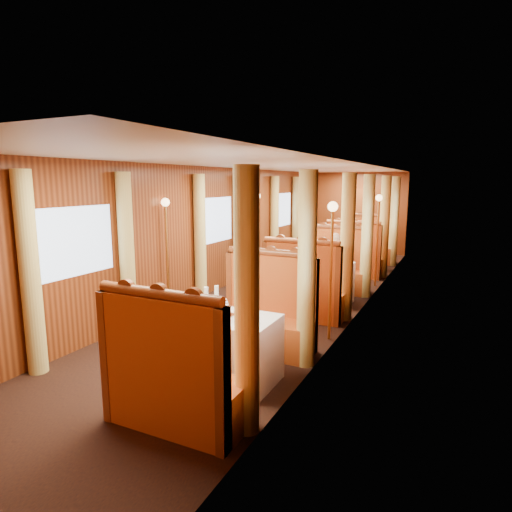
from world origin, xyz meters
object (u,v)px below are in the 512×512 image
Objects in this scene: teapot_back at (225,308)px; passenger at (335,256)px; table_mid at (322,283)px; rose_vase_mid at (321,253)px; rose_vase_far at (364,233)px; teapot_right at (222,315)px; banquette_mid_fwd at (303,293)px; banquette_near_fwd at (173,383)px; banquette_near_aft at (266,319)px; fruit_plate at (249,322)px; teapot_left at (210,312)px; banquette_far_aft at (370,247)px; steward at (246,250)px; banquette_mid_aft at (337,270)px; table_far at (362,254)px; table_near at (228,349)px; banquette_far_fwd at (353,259)px; tea_tray at (218,315)px.

teapot_back is 0.21× the size of passenger.
teapot_back is at bearing -91.46° from table_mid.
rose_vase_mid and rose_vase_far have the same top height.
banquette_mid_fwd is at bearing 66.71° from teapot_right.
banquette_near_fwd is at bearing -90.19° from rose_vase_far.
fruit_plate is at bearing -74.21° from banquette_near_aft.
banquette_mid_fwd reaches higher than teapot_back.
banquette_far_aft is at bearing 99.37° from teapot_left.
banquette_mid_fwd is at bearing 96.99° from fruit_plate.
teapot_right is at bearing -89.46° from banquette_near_aft.
banquette_mid_aft is at bearing 127.17° from steward.
teapot_left reaches higher than table_far.
teapot_right is 7.14m from rose_vase_far.
banquette_near_aft is at bearing -90.00° from banquette_mid_aft.
table_near is at bearing 49.70° from teapot_left.
steward is (-1.57, -3.47, 0.50)m from table_far.
steward is at bearing 109.11° from banquette_near_fwd.
banquette_near_aft reaches higher than passenger.
table_near is 4.51m from banquette_mid_aft.
table_near is 1.38× the size of passenger.
passenger is (-0.00, -2.69, 0.37)m from table_far.
table_mid is 3.68m from teapot_right.
rose_vase_far is at bearing -88.55° from banquette_far_aft.
rose_vase_mid is 1.00× the size of rose_vase_far.
fruit_plate is at bearing -17.71° from teapot_back.
rose_vase_mid is at bearing 90.46° from banquette_near_fwd.
banquette_near_fwd is 1.00× the size of banquette_far_fwd.
table_mid is at bearing -90.00° from passenger.
teapot_left is 3.92m from steward.
rose_vase_mid is (-0.04, -4.49, 0.50)m from banquette_far_aft.
tea_tray is 2.12× the size of teapot_left.
banquette_near_aft is at bearing 67.01° from teapot_right.
banquette_mid_fwd is 1.15m from rose_vase_mid.
banquette_mid_aft reaches higher than teapot_back.
banquette_mid_aft is at bearing 90.00° from banquette_mid_fwd.
banquette_near_fwd reaches higher than rose_vase_mid.
table_near is 3.56m from rose_vase_mid.
table_far is (0.00, 4.51, -0.05)m from banquette_mid_fwd.
teapot_back is (-0.09, -4.43, 0.39)m from banquette_mid_aft.
fruit_plate is at bearing -11.85° from tea_tray.
banquette_near_aft is 5.99m from table_far.
tea_tray is (-0.11, -6.01, 0.33)m from banquette_far_fwd.
fruit_plate is 0.12× the size of steward.
teapot_right reaches higher than teapot_left.
table_mid is 1.65m from steward.
table_far is 4.91× the size of fruit_plate.
teapot_left and teapot_back have the same top height.
teapot_right is 0.47× the size of rose_vase_far.
table_near is at bearing 70.55° from teapot_right.
banquette_far_fwd is 1.71m from passenger.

